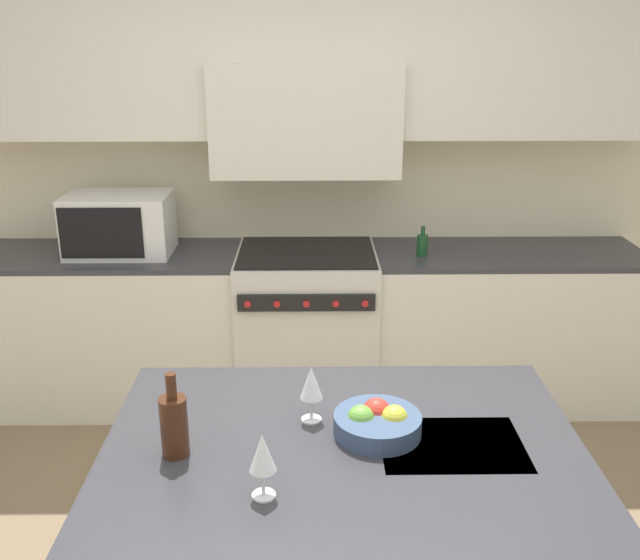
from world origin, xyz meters
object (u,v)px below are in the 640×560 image
Objects in this scene: wine_bottle at (174,424)px; wine_glass_near at (263,455)px; range_stove at (307,328)px; microwave at (119,224)px; wine_glass_far at (311,384)px; fruit_bowl at (377,422)px; oil_bottle_on_counter at (422,245)px.

wine_bottle is 1.38× the size of wine_glass_near.
microwave is at bearing 178.97° from range_stove.
wine_glass_far is (0.02, -1.79, 0.57)m from range_stove.
fruit_bowl is at bearing -55.97° from microwave.
microwave is 2.10m from wine_glass_far.
fruit_bowl is at bearing -20.99° from wine_glass_far.
fruit_bowl is (0.21, -0.08, -0.09)m from wine_glass_far.
wine_glass_far is at bearing 71.91° from wine_glass_near.
oil_bottle_on_counter is (1.03, 1.93, -0.02)m from wine_bottle.
fruit_bowl is at bearing 43.53° from wine_glass_near.
wine_bottle is at bearing -100.96° from range_stove.
range_stove is 2.26m from wine_glass_near.
wine_bottle is 0.35m from wine_glass_near.
wine_bottle is at bearing 142.59° from wine_glass_near.
wine_glass_near is at bearing -37.41° from wine_bottle.
wine_bottle is at bearing -155.03° from wine_glass_far.
range_stove is 4.83× the size of wine_glass_near.
wine_glass_far reaches higher than oil_bottle_on_counter.
wine_glass_near is 1.00× the size of wine_glass_far.
oil_bottle_on_counter is at bearing 61.96° from wine_bottle.
wine_glass_far is at bearing -89.21° from range_stove.
wine_glass_near is at bearing -109.33° from oil_bottle_on_counter.
wine_glass_far is (1.07, -1.81, -0.06)m from microwave.
wine_glass_near reaches higher than range_stove.
wine_glass_near is 1.14× the size of oil_bottle_on_counter.
wine_bottle is (-0.38, -1.98, 0.54)m from range_stove.
microwave is 2.94× the size of wine_glass_far.
wine_glass_far is (0.13, 0.40, 0.00)m from wine_glass_near.
fruit_bowl is (0.34, 0.32, -0.09)m from wine_glass_near.
microwave is 2.40m from wine_glass_near.
range_stove is at bearing 87.22° from wine_glass_near.
wine_glass_far is at bearing -59.46° from microwave.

